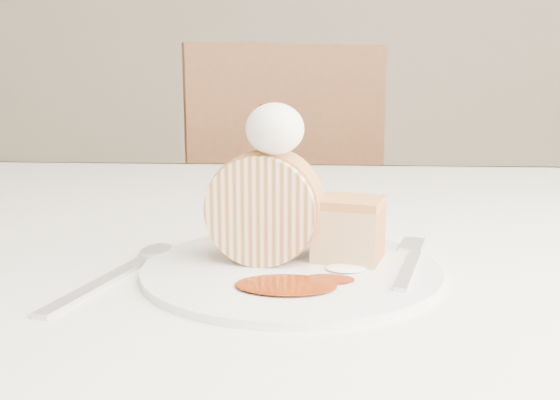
{
  "coord_description": "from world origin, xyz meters",
  "views": [
    {
      "loc": [
        -0.03,
        -0.48,
        0.91
      ],
      "look_at": [
        -0.06,
        0.02,
        0.81
      ],
      "focal_mm": 40.0,
      "sensor_mm": 36.0,
      "label": 1
    }
  ],
  "objects": [
    {
      "name": "spoon",
      "position": [
        -0.2,
        -0.04,
        0.75
      ],
      "size": [
        0.07,
        0.17,
        0.0
      ],
      "primitive_type": "cube",
      "rotation": [
        0.0,
        0.0,
        -0.24
      ],
      "color": "silver",
      "rests_on": "table"
    },
    {
      "name": "cake_chunk",
      "position": [
        -0.0,
        0.03,
        0.78
      ],
      "size": [
        0.07,
        0.06,
        0.05
      ],
      "primitive_type": "cube",
      "rotation": [
        0.0,
        0.0,
        -0.26
      ],
      "color": "tan",
      "rests_on": "plate"
    },
    {
      "name": "plate",
      "position": [
        -0.05,
        0.01,
        0.75
      ],
      "size": [
        0.3,
        0.3,
        0.01
      ],
      "primitive_type": "cylinder",
      "rotation": [
        0.0,
        0.0,
        -0.26
      ],
      "color": "white",
      "rests_on": "table"
    },
    {
      "name": "chair_far",
      "position": [
        -0.14,
        1.04,
        0.56
      ],
      "size": [
        0.59,
        0.59,
        0.98
      ],
      "rotation": [
        0.0,
        0.0,
        3.48
      ],
      "color": "brown",
      "rests_on": "ground"
    },
    {
      "name": "table",
      "position": [
        0.0,
        0.2,
        0.66
      ],
      "size": [
        1.4,
        0.9,
        0.75
      ],
      "color": "silver",
      "rests_on": "ground"
    },
    {
      "name": "caramel_pool",
      "position": [
        -0.05,
        -0.05,
        0.76
      ],
      "size": [
        0.09,
        0.07,
        0.0
      ],
      "primitive_type": null,
      "rotation": [
        0.0,
        0.0,
        -0.26
      ],
      "color": "#6B1E04",
      "rests_on": "plate"
    },
    {
      "name": "whipped_cream",
      "position": [
        -0.06,
        0.01,
        0.87
      ],
      "size": [
        0.05,
        0.05,
        0.04
      ],
      "primitive_type": "ellipsoid",
      "color": "white",
      "rests_on": "roulade_slice"
    },
    {
      "name": "caramel_drizzle",
      "position": [
        -0.07,
        0.02,
        0.89
      ],
      "size": [
        0.02,
        0.02,
        0.01
      ],
      "primitive_type": "ellipsoid",
      "color": "#6B1E04",
      "rests_on": "whipped_cream"
    },
    {
      "name": "roulade_slice",
      "position": [
        -0.07,
        0.02,
        0.8
      ],
      "size": [
        0.1,
        0.06,
        0.09
      ],
      "primitive_type": "cylinder",
      "rotation": [
        1.57,
        0.0,
        -0.12
      ],
      "color": "beige",
      "rests_on": "plate"
    },
    {
      "name": "fork",
      "position": [
        0.04,
        -0.0,
        0.76
      ],
      "size": [
        0.06,
        0.15,
        0.0
      ],
      "primitive_type": "cube",
      "rotation": [
        0.0,
        0.0,
        -0.25
      ],
      "color": "silver",
      "rests_on": "plate"
    }
  ]
}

